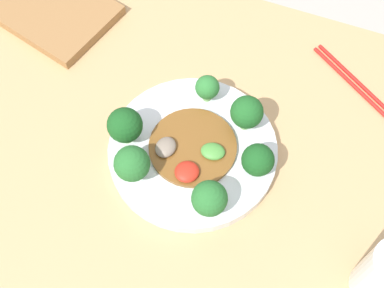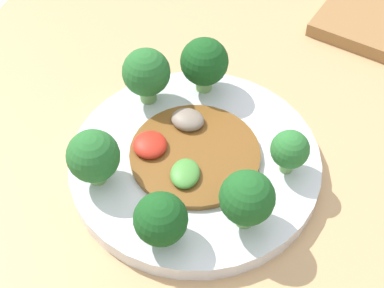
{
  "view_description": "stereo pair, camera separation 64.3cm",
  "coord_description": "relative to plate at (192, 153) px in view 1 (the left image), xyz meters",
  "views": [
    {
      "loc": [
        0.19,
        -0.4,
        1.54
      ],
      "look_at": [
        0.04,
        -0.0,
        0.76
      ],
      "focal_mm": 50.0,
      "sensor_mm": 36.0,
      "label": 1
    },
    {
      "loc": [
        0.41,
        0.11,
        1.22
      ],
      "look_at": [
        0.04,
        -0.0,
        0.76
      ],
      "focal_mm": 50.0,
      "sensor_mm": 36.0,
      "label": 2
    }
  ],
  "objects": [
    {
      "name": "broccoli_north",
      "position": [
        -0.01,
        0.11,
        0.04
      ],
      "size": [
        0.04,
        0.04,
        0.06
      ],
      "color": "#70A356",
      "rests_on": "plate"
    },
    {
      "name": "chopsticks",
      "position": [
        0.23,
        0.25,
        -0.01
      ],
      "size": [
        0.18,
        0.13,
        0.01
      ],
      "color": "red",
      "rests_on": "table"
    },
    {
      "name": "table",
      "position": [
        -0.04,
        0.0,
        -0.37
      ],
      "size": [
        1.05,
        0.76,
        0.72
      ],
      "color": "tan",
      "rests_on": "ground_plane"
    },
    {
      "name": "broccoli_southeast",
      "position": [
        0.06,
        -0.09,
        0.05
      ],
      "size": [
        0.06,
        0.06,
        0.07
      ],
      "color": "#7AAD5B",
      "rests_on": "plate"
    },
    {
      "name": "cutting_board",
      "position": [
        -0.37,
        0.2,
        -0.0
      ],
      "size": [
        0.26,
        0.22,
        0.02
      ],
      "color": "olive",
      "rests_on": "table"
    },
    {
      "name": "plate",
      "position": [
        0.0,
        0.0,
        0.0
      ],
      "size": [
        0.29,
        0.29,
        0.02
      ],
      "color": "silver",
      "rests_on": "table"
    },
    {
      "name": "ground_plane",
      "position": [
        -0.04,
        0.0,
        -0.73
      ],
      "size": [
        8.0,
        8.0,
        0.0
      ],
      "primitive_type": "plane",
      "color": "#B7B2A8"
    },
    {
      "name": "broccoli_west",
      "position": [
        -0.11,
        -0.02,
        0.05
      ],
      "size": [
        0.06,
        0.06,
        0.07
      ],
      "color": "#7AAD5B",
      "rests_on": "plate"
    },
    {
      "name": "broccoli_northeast",
      "position": [
        0.07,
        0.08,
        0.05
      ],
      "size": [
        0.06,
        0.06,
        0.07
      ],
      "color": "#70A356",
      "rests_on": "plate"
    },
    {
      "name": "broccoli_southwest",
      "position": [
        -0.07,
        -0.08,
        0.05
      ],
      "size": [
        0.06,
        0.06,
        0.07
      ],
      "color": "#70A356",
      "rests_on": "plate"
    },
    {
      "name": "broccoli_east",
      "position": [
        0.11,
        -0.0,
        0.04
      ],
      "size": [
        0.05,
        0.05,
        0.06
      ],
      "color": "#7AAD5B",
      "rests_on": "plate"
    },
    {
      "name": "stirfry_center",
      "position": [
        -0.0,
        -0.01,
        0.02
      ],
      "size": [
        0.15,
        0.15,
        0.02
      ],
      "color": "brown",
      "rests_on": "plate"
    }
  ]
}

